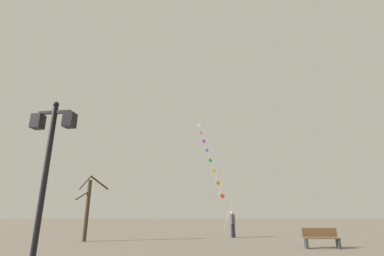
% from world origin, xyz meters
% --- Properties ---
extents(ground_plane, '(160.00, 160.00, 0.00)m').
position_xyz_m(ground_plane, '(0.00, 20.00, 0.00)').
color(ground_plane, '#756B5B').
extents(twin_lantern_lamp_post, '(1.21, 0.28, 4.51)m').
position_xyz_m(twin_lantern_lamp_post, '(-3.33, 6.06, 3.13)').
color(twin_lantern_lamp_post, black).
rests_on(twin_lantern_lamp_post, ground_plane).
extents(kite_train, '(3.64, 7.36, 11.12)m').
position_xyz_m(kite_train, '(-0.23, 25.28, 6.14)').
color(kite_train, brown).
rests_on(kite_train, ground_plane).
extents(kite_flyer, '(0.35, 0.63, 1.71)m').
position_xyz_m(kite_flyer, '(1.49, 19.78, 0.90)').
color(kite_flyer, '#1E1E2D').
rests_on(kite_flyer, ground_plane).
extents(bare_tree, '(1.57, 1.61, 3.82)m').
position_xyz_m(bare_tree, '(-7.10, 15.83, 1.94)').
color(bare_tree, '#423323').
rests_on(bare_tree, ground_plane).
extents(park_bench, '(1.62, 0.52, 0.89)m').
position_xyz_m(park_bench, '(5.52, 14.03, 0.45)').
color(park_bench, brown).
rests_on(park_bench, ground_plane).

